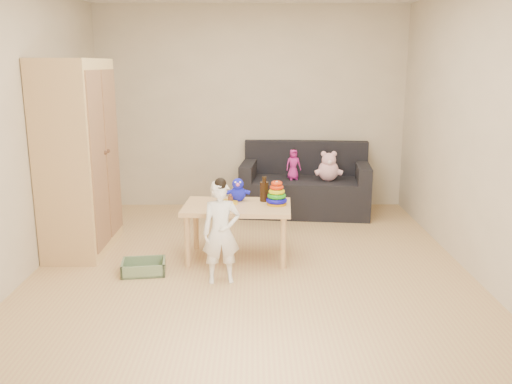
{
  "coord_description": "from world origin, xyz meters",
  "views": [
    {
      "loc": [
        0.03,
        -4.86,
        1.86
      ],
      "look_at": [
        0.05,
        0.25,
        0.65
      ],
      "focal_mm": 38.0,
      "sensor_mm": 36.0,
      "label": 1
    }
  ],
  "objects_px": {
    "wardrobe": "(78,157)",
    "toddler": "(221,233)",
    "sofa": "(305,196)",
    "play_table": "(237,232)"
  },
  "relations": [
    {
      "from": "wardrobe",
      "to": "toddler",
      "type": "height_order",
      "value": "wardrobe"
    },
    {
      "from": "sofa",
      "to": "wardrobe",
      "type": "bearing_deg",
      "value": -144.39
    },
    {
      "from": "wardrobe",
      "to": "sofa",
      "type": "xyz_separation_m",
      "value": [
        2.4,
        1.34,
        -0.73
      ]
    },
    {
      "from": "sofa",
      "to": "toddler",
      "type": "relative_size",
      "value": 1.81
    },
    {
      "from": "play_table",
      "to": "toddler",
      "type": "relative_size",
      "value": 1.17
    },
    {
      "from": "wardrobe",
      "to": "sofa",
      "type": "distance_m",
      "value": 2.85
    },
    {
      "from": "wardrobe",
      "to": "sofa",
      "type": "bearing_deg",
      "value": 29.19
    },
    {
      "from": "wardrobe",
      "to": "toddler",
      "type": "distance_m",
      "value": 1.8
    },
    {
      "from": "sofa",
      "to": "play_table",
      "type": "distance_m",
      "value": 1.83
    },
    {
      "from": "wardrobe",
      "to": "play_table",
      "type": "xyz_separation_m",
      "value": [
        1.59,
        -0.3,
        -0.69
      ]
    }
  ]
}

